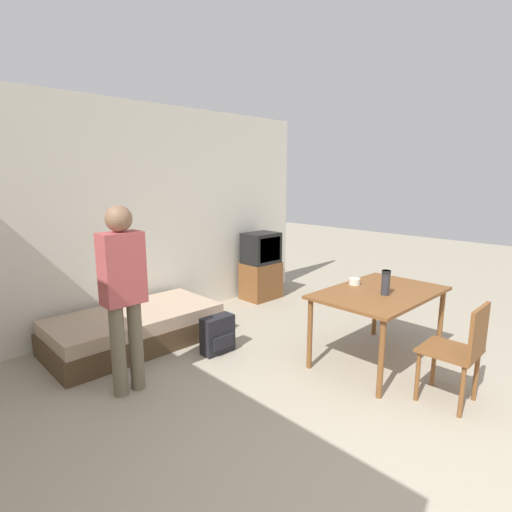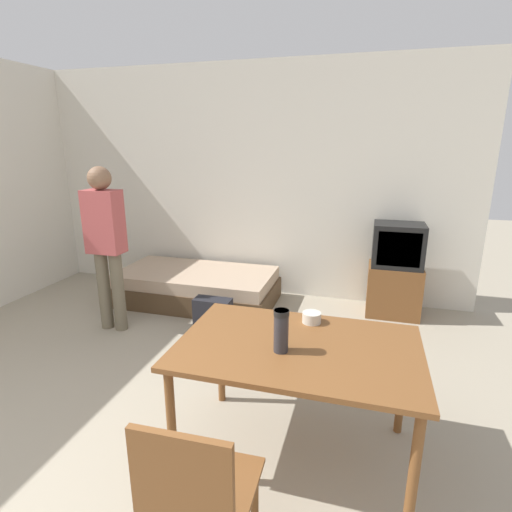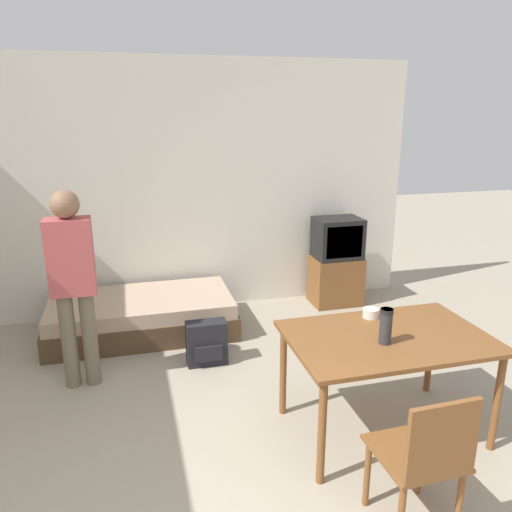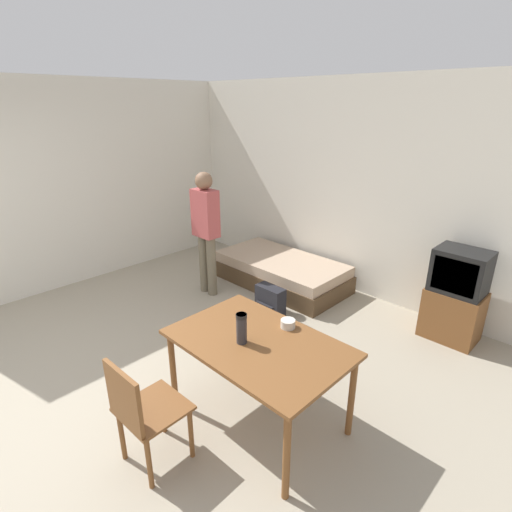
% 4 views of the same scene
% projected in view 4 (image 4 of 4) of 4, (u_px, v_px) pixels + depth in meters
% --- Properties ---
extents(ground_plane, '(20.00, 20.00, 0.00)m').
position_uv_depth(ground_plane, '(51.00, 409.00, 3.34)').
color(ground_plane, '#9E937F').
extents(wall_back, '(5.69, 0.06, 2.70)m').
position_uv_depth(wall_back, '(325.00, 185.00, 5.37)').
color(wall_back, silver).
rests_on(wall_back, ground_plane).
extents(wall_left, '(0.06, 4.75, 2.70)m').
position_uv_depth(wall_left, '(108.00, 181.00, 5.65)').
color(wall_left, silver).
rests_on(wall_left, ground_plane).
extents(daybed, '(1.83, 0.94, 0.38)m').
position_uv_depth(daybed, '(281.00, 271.00, 5.56)').
color(daybed, '#4C3823').
rests_on(daybed, ground_plane).
extents(tv, '(0.55, 0.41, 1.01)m').
position_uv_depth(tv, '(456.00, 296.00, 4.18)').
color(tv, brown).
rests_on(tv, ground_plane).
extents(dining_table, '(1.34, 0.87, 0.73)m').
position_uv_depth(dining_table, '(258.00, 350.00, 3.01)').
color(dining_table, brown).
rests_on(dining_table, ground_plane).
extents(wooden_chair, '(0.43, 0.43, 0.86)m').
position_uv_depth(wooden_chair, '(141.00, 410.00, 2.65)').
color(wooden_chair, brown).
rests_on(wooden_chair, ground_plane).
extents(person_standing, '(0.34, 0.22, 1.61)m').
position_uv_depth(person_standing, '(206.00, 226.00, 5.04)').
color(person_standing, '#6B604C').
rests_on(person_standing, ground_plane).
extents(thermos_flask, '(0.08, 0.08, 0.24)m').
position_uv_depth(thermos_flask, '(242.00, 327.00, 2.92)').
color(thermos_flask, '#2D2D33').
rests_on(thermos_flask, dining_table).
extents(mate_bowl, '(0.12, 0.12, 0.07)m').
position_uv_depth(mate_bowl, '(288.00, 324.00, 3.15)').
color(mate_bowl, beige).
rests_on(mate_bowl, dining_table).
extents(backpack, '(0.35, 0.19, 0.40)m').
position_uv_depth(backpack, '(270.00, 303.00, 4.68)').
color(backpack, black).
rests_on(backpack, ground_plane).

